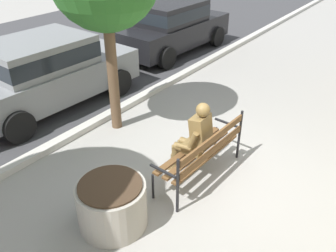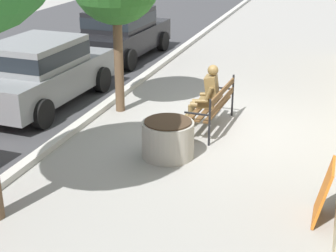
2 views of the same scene
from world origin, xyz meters
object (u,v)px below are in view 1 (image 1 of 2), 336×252
Objects in this scene: parked_car_grey at (45,71)px; parked_car_black at (171,25)px; concrete_planter at (112,204)px; bronze_statue_seated at (193,140)px; park_bench at (204,151)px.

parked_car_black is at bearing 0.00° from parked_car_grey.
concrete_planter is 4.17m from parked_car_grey.
bronze_statue_seated is at bearing -9.26° from concrete_planter.
parked_car_black reaches higher than bronze_statue_seated.
parked_car_black is (6.49, 3.74, 0.49)m from concrete_planter.
concrete_planter is 0.23× the size of parked_car_black.
bronze_statue_seated is 0.33× the size of parked_car_grey.
parked_car_grey is (0.16, 4.00, 0.17)m from bronze_statue_seated.
bronze_statue_seated is at bearing -92.35° from parked_car_grey.
park_bench is 1.89× the size of concrete_planter.
parked_car_black is (4.89, 4.21, 0.30)m from park_bench.
parked_car_grey is (1.78, 3.74, 0.49)m from concrete_planter.
parked_car_black is at bearing 29.94° from concrete_planter.
concrete_planter is at bearing -115.45° from parked_car_grey.
parked_car_black is at bearing 39.38° from bronze_statue_seated.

